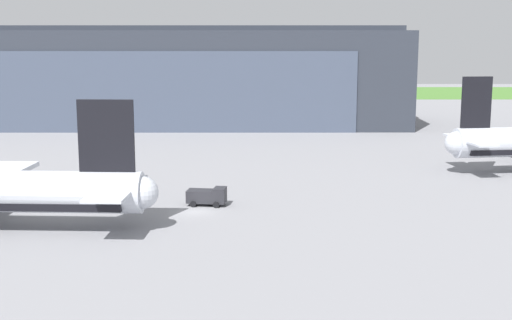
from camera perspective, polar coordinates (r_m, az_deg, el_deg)
ground_plane at (r=77.19m, az=-4.87°, el=-4.27°), size 440.00×440.00×0.00m
grass_field_strip at (r=247.36m, az=-1.34°, el=5.61°), size 440.00×56.00×0.08m
maintenance_hangar at (r=157.05m, az=-6.41°, el=6.85°), size 101.79×31.54×21.92m
ops_van at (r=79.71m, az=-3.80°, el=-2.99°), size 4.70×2.95×2.12m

